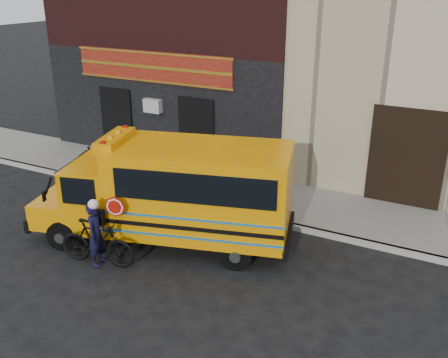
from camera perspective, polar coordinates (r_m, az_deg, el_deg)
ground at (r=12.88m, az=-2.81°, el=-9.01°), size 120.00×120.00×0.00m
curb at (r=14.86m, az=2.23°, el=-4.16°), size 40.00×0.20×0.15m
sidewalk at (r=16.11m, az=4.52°, el=-2.06°), size 40.00×3.00×0.15m
school_bus at (r=12.95m, az=-5.50°, el=-1.38°), size 7.22×3.90×2.92m
bicycle at (r=12.72m, az=-14.31°, el=-7.06°), size 2.06×0.92×1.19m
cyclist at (r=12.57m, az=-14.35°, el=-6.33°), size 0.51×0.66×1.62m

